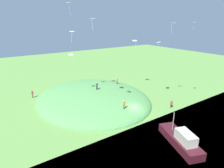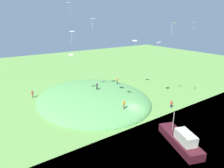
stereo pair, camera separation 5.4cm
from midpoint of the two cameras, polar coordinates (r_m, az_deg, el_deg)
The scene contains 16 objects.
ground_plane at distance 37.52m, azimuth 6.89°, elevation -8.90°, with size 160.00×160.00×0.00m, color #669B46.
grass_hill at distance 44.07m, azimuth -5.61°, elevation -4.54°, with size 28.13×24.59×4.66m, color #5B9F53.
boat_on_lake at distance 30.14m, azimuth 19.90°, elevation -15.37°, with size 8.51×5.04×4.10m.
person_with_child at distance 42.88m, azimuth -4.50°, elevation -0.35°, with size 0.56×0.56×1.68m.
person_near_shore at distance 48.41m, azimuth 1.58°, elevation 1.25°, with size 0.58×0.58×1.71m.
person_watching_kites at distance 35.27m, azimuth 3.60°, elevation -5.77°, with size 0.55×0.55×1.85m.
person_walking_path at distance 48.06m, azimuth -22.65°, elevation -2.56°, with size 0.53×0.53×1.75m.
person_on_hilltop at distance 41.26m, azimuth 17.33°, elevation -5.51°, with size 0.57×0.57×1.58m.
kite_0 at distance 47.66m, azimuth 6.85°, elevation 12.64°, with size 1.05×1.26×1.77m.
kite_2 at distance 40.46m, azimuth 13.76°, elevation 11.93°, with size 1.35×1.42×1.76m.
kite_3 at distance 37.94m, azimuth -12.49°, elevation 22.47°, with size 1.27×1.10×2.24m.
kite_4 at distance 38.59m, azimuth -12.10°, elevation 8.50°, with size 1.01×1.06×1.22m.
kite_5 at distance 29.88m, azimuth -5.51°, elevation 18.66°, with size 0.98×0.75×1.81m.
kite_6 at distance 39.34m, azimuth -11.83°, elevation 14.88°, with size 0.98×1.11×2.23m.
kite_7 at distance 39.95m, azimuth 17.84°, elevation 16.63°, with size 0.87×0.92×2.20m.
kite_9 at distance 39.40m, azimuth 23.40°, elevation 16.45°, with size 0.76×0.85×1.29m.
Camera 2 is at (-24.92, 22.17, 17.17)m, focal length 30.64 mm.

